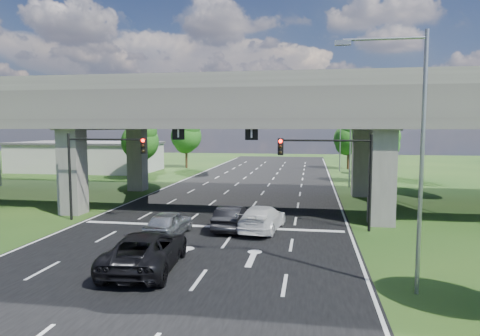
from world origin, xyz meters
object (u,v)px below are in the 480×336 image
(signal_right, at_px, (335,164))
(car_dark, at_px, (232,217))
(car_silver, at_px, (169,224))
(car_trailing, at_px, (146,250))
(streetlight_near, at_px, (411,143))
(car_white, at_px, (262,218))
(signal_left, at_px, (98,160))
(streetlight_beyond, at_px, (338,131))
(streetlight_far, at_px, (347,132))

(signal_right, height_order, car_dark, signal_right)
(car_dark, bearing_deg, signal_right, -170.13)
(signal_right, distance_m, car_dark, 7.23)
(car_silver, bearing_deg, car_trailing, 101.17)
(car_trailing, bearing_deg, streetlight_near, 169.87)
(signal_right, xyz_separation_m, car_silver, (-9.62, -3.26, -3.40))
(streetlight_near, distance_m, car_silver, 14.55)
(car_dark, distance_m, car_white, 1.93)
(car_trailing, bearing_deg, car_dark, -111.92)
(car_trailing, bearing_deg, car_white, -123.56)
(signal_left, bearing_deg, signal_right, 0.00)
(signal_left, bearing_deg, streetlight_beyond, 63.57)
(signal_right, xyz_separation_m, streetlight_far, (2.27, 20.06, 1.66))
(car_dark, bearing_deg, signal_left, -4.40)
(streetlight_beyond, xyz_separation_m, car_trailing, (-11.00, -45.05, -4.97))
(car_silver, distance_m, car_dark, 4.05)
(streetlight_near, height_order, car_silver, streetlight_near)
(car_white, bearing_deg, streetlight_beyond, -92.42)
(streetlight_far, bearing_deg, car_dark, -112.21)
(signal_right, height_order, car_trailing, signal_right)
(streetlight_near, xyz_separation_m, car_white, (-6.65, 9.00, -5.04))
(signal_right, xyz_separation_m, car_white, (-4.38, -0.94, -3.38))
(signal_left, height_order, car_silver, signal_left)
(car_silver, relative_size, car_white, 0.84)
(car_dark, bearing_deg, car_trailing, 74.62)
(car_white, distance_m, car_trailing, 9.15)
(car_white, xyz_separation_m, car_trailing, (-4.35, -8.05, 0.08))
(signal_left, relative_size, streetlight_beyond, 0.60)
(streetlight_far, relative_size, streetlight_beyond, 1.00)
(signal_left, height_order, car_white, signal_left)
(car_white, bearing_deg, car_trailing, 69.40)
(streetlight_far, distance_m, car_dark, 23.24)
(streetlight_far, height_order, car_white, streetlight_far)
(signal_left, distance_m, streetlight_near, 20.56)
(streetlight_near, xyz_separation_m, car_silver, (-11.90, 6.68, -5.06))
(signal_left, xyz_separation_m, car_silver, (6.02, -3.26, -3.40))
(car_dark, bearing_deg, streetlight_beyond, -101.69)
(streetlight_far, relative_size, car_white, 1.88)
(streetlight_far, relative_size, car_dark, 2.20)
(streetlight_far, height_order, streetlight_beyond, same)
(signal_right, xyz_separation_m, car_dark, (-6.30, -0.94, -3.41))
(streetlight_near, relative_size, streetlight_beyond, 1.00)
(signal_left, distance_m, streetlight_far, 26.95)
(signal_right, distance_m, car_white, 5.61)
(streetlight_beyond, height_order, car_dark, streetlight_beyond)
(signal_right, bearing_deg, streetlight_beyond, 86.39)
(streetlight_beyond, bearing_deg, streetlight_far, -90.00)
(streetlight_beyond, relative_size, car_trailing, 1.63)
(car_dark, relative_size, car_white, 0.85)
(streetlight_near, height_order, car_dark, streetlight_near)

